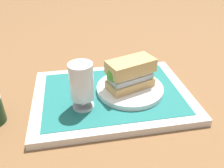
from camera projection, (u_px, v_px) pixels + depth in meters
The scene contains 6 objects.
ground_plane at pixel (112, 99), 0.68m from camera, with size 3.00×3.00×0.00m, color brown.
tray at pixel (112, 96), 0.67m from camera, with size 0.44×0.32×0.02m, color silver.
placemat at pixel (112, 93), 0.67m from camera, with size 0.38×0.27×0.00m, color #1E6B66.
plate at pixel (130, 89), 0.67m from camera, with size 0.19×0.19×0.01m, color white.
sandwich at pixel (130, 74), 0.64m from camera, with size 0.14×0.10×0.08m.
beer_glass at pixel (82, 83), 0.57m from camera, with size 0.06×0.06×0.12m.
Camera 1 is at (0.10, 0.54, 0.40)m, focal length 37.56 mm.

